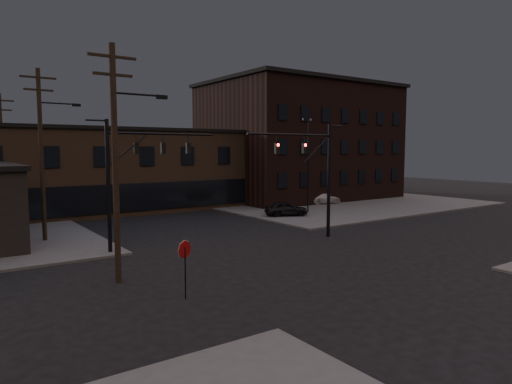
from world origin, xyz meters
TOP-DOWN VIEW (x-y plane):
  - ground at (0.00, 0.00)m, footprint 140.00×140.00m
  - sidewalk_ne at (22.00, 22.00)m, footprint 30.00×30.00m
  - building_row at (0.00, 28.00)m, footprint 40.00×12.00m
  - building_right at (22.00, 26.00)m, footprint 22.00×16.00m
  - traffic_signal_near at (5.36, 4.50)m, footprint 7.12×0.24m
  - traffic_signal_far at (-6.72, 8.00)m, footprint 7.12×0.24m
  - stop_sign at (-8.00, -1.99)m, footprint 0.72×0.33m
  - utility_pole_near at (-9.43, 2.00)m, footprint 3.70×0.28m
  - utility_pole_mid at (-10.44, 14.00)m, footprint 3.70×0.28m
  - utility_pole_far at (-11.50, 26.00)m, footprint 2.20×0.28m
  - lot_light_a at (13.00, 14.00)m, footprint 1.50×0.28m
  - lot_light_b at (19.00, 19.00)m, footprint 1.50×0.28m
  - parked_car_lot_a at (9.86, 13.45)m, footprint 4.18×3.02m
  - parked_car_lot_b at (19.18, 18.39)m, footprint 4.35×2.45m
  - car_crossing at (5.50, 24.22)m, footprint 1.80×4.45m

SIDE VIEW (x-z plane):
  - ground at x=0.00m, z-range 0.00..0.00m
  - sidewalk_ne at x=22.00m, z-range 0.00..0.15m
  - car_crossing at x=5.50m, z-range 0.00..1.44m
  - parked_car_lot_b at x=19.18m, z-range 0.15..1.34m
  - parked_car_lot_a at x=9.86m, z-range 0.15..1.47m
  - stop_sign at x=-8.00m, z-range 0.60..3.08m
  - building_row at x=0.00m, z-range 0.00..8.00m
  - traffic_signal_near at x=5.36m, z-range 0.93..8.93m
  - traffic_signal_far at x=-6.72m, z-range 1.01..9.01m
  - lot_light_a at x=13.00m, z-range 0.94..10.08m
  - lot_light_b at x=19.00m, z-range 0.94..10.08m
  - utility_pole_far at x=-11.50m, z-range 0.28..11.28m
  - utility_pole_near at x=-9.43m, z-range 0.37..11.37m
  - utility_pole_mid at x=-10.44m, z-range 0.38..11.88m
  - building_right at x=22.00m, z-range 0.00..14.00m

